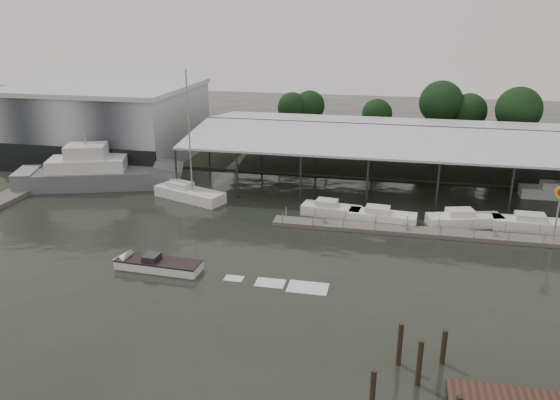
% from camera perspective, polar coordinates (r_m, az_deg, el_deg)
% --- Properties ---
extents(ground, '(200.00, 200.00, 0.00)m').
position_cam_1_polar(ground, '(46.28, -4.51, -6.69)').
color(ground, black).
rests_on(ground, ground).
extents(land_strip_far, '(140.00, 30.00, 0.30)m').
position_cam_1_polar(land_strip_far, '(85.15, 3.46, 5.51)').
color(land_strip_far, '#33392B').
rests_on(land_strip_far, ground).
extents(land_strip_west, '(20.00, 40.00, 0.30)m').
position_cam_1_polar(land_strip_west, '(89.45, -24.17, 4.52)').
color(land_strip_west, '#33392B').
rests_on(land_strip_west, ground).
extents(storage_warehouse, '(24.50, 20.50, 10.50)m').
position_cam_1_polar(storage_warehouse, '(81.89, -17.79, 7.80)').
color(storage_warehouse, '#AAAFB5').
rests_on(storage_warehouse, ground).
extents(covered_boat_shed, '(58.24, 24.00, 6.96)m').
position_cam_1_polar(covered_boat_shed, '(69.45, 15.85, 6.80)').
color(covered_boat_shed, silver).
rests_on(covered_boat_shed, ground).
extents(trawler_dock, '(3.00, 18.00, 0.50)m').
position_cam_1_polar(trawler_dock, '(71.23, -24.96, 1.11)').
color(trawler_dock, '#6A635D').
rests_on(trawler_dock, ground).
extents(floating_dock, '(28.00, 2.00, 1.40)m').
position_cam_1_polar(floating_dock, '(53.76, 14.16, -3.21)').
color(floating_dock, '#6A635D').
rests_on(floating_dock, ground).
extents(shell_fuel_sign, '(1.10, 0.18, 5.55)m').
position_cam_1_polar(shell_fuel_sign, '(54.48, 27.17, -0.33)').
color(shell_fuel_sign, '#929598').
rests_on(shell_fuel_sign, ground).
extents(grey_trawler, '(20.12, 10.81, 8.84)m').
position_cam_1_polar(grey_trawler, '(69.28, -18.32, 2.63)').
color(grey_trawler, slate).
rests_on(grey_trawler, ground).
extents(white_sailboat, '(8.91, 5.53, 14.57)m').
position_cam_1_polar(white_sailboat, '(62.28, -9.52, 0.68)').
color(white_sailboat, white).
rests_on(white_sailboat, ground).
extents(speedboat_underway, '(18.80, 3.09, 2.00)m').
position_cam_1_polar(speedboat_underway, '(46.48, -13.29, -6.52)').
color(speedboat_underway, white).
rests_on(speedboat_underway, ground).
extents(moored_cruiser_0, '(6.31, 3.00, 1.70)m').
position_cam_1_polar(moored_cruiser_0, '(56.87, 5.31, -1.00)').
color(moored_cruiser_0, white).
rests_on(moored_cruiser_0, ground).
extents(moored_cruiser_1, '(6.88, 2.81, 1.70)m').
position_cam_1_polar(moored_cruiser_1, '(55.61, 10.57, -1.73)').
color(moored_cruiser_1, white).
rests_on(moored_cruiser_1, ground).
extents(moored_cruiser_2, '(7.65, 4.00, 1.70)m').
position_cam_1_polar(moored_cruiser_2, '(56.96, 18.67, -1.94)').
color(moored_cruiser_2, white).
rests_on(moored_cruiser_2, ground).
extents(moored_cruiser_3, '(7.81, 2.38, 1.70)m').
position_cam_1_polar(moored_cruiser_3, '(58.27, 25.00, -2.29)').
color(moored_cruiser_3, white).
rests_on(moored_cruiser_3, ground).
extents(mooring_pilings, '(4.38, 9.02, 3.64)m').
position_cam_1_polar(mooring_pilings, '(31.70, 14.32, -18.48)').
color(mooring_pilings, '#302618').
rests_on(mooring_pilings, ground).
extents(horizon_tree_line, '(67.50, 11.70, 10.08)m').
position_cam_1_polar(horizon_tree_line, '(90.15, 21.31, 8.72)').
color(horizon_tree_line, black).
rests_on(horizon_tree_line, ground).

